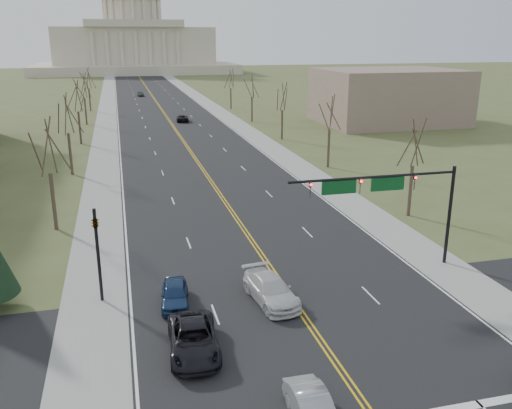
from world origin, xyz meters
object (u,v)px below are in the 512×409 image
signal_mast (386,191)px  car_far_sb (140,94)px  car_sb_inner_second (271,290)px  car_sb_outer_second (175,294)px  car_far_nb (182,118)px  car_sb_outer_lead (193,339)px  signal_left (97,245)px

signal_mast → car_far_sb: 124.41m
car_sb_inner_second → signal_mast: bearing=9.3°
car_sb_outer_second → car_far_nb: 76.16m
car_sb_inner_second → car_far_nb: bearing=79.4°
car_far_nb → car_sb_outer_lead: bearing=88.4°
signal_mast → car_far_nb: size_ratio=2.53×
car_sb_outer_second → car_far_nb: size_ratio=0.85×
car_sb_outer_second → car_far_sb: 125.59m
car_far_nb → car_far_sb: car_far_sb is taller
signal_left → car_sb_outer_second: size_ratio=1.47×
car_far_sb → signal_left: bearing=-96.5°
signal_mast → car_sb_inner_second: size_ratio=2.25×
car_far_sb → signal_mast: bearing=-87.7°
car_sb_outer_lead → signal_mast: bearing=30.2°
car_sb_inner_second → car_sb_outer_second: size_ratio=1.32×
car_sb_outer_second → car_far_sb: size_ratio=1.02×
signal_mast → car_sb_outer_second: signal_mast is taller
car_sb_inner_second → car_far_sb: car_sb_inner_second is taller
car_sb_outer_lead → car_far_nb: bearing=87.0°
car_sb_outer_lead → car_far_sb: bearing=91.9°
signal_left → car_sb_outer_lead: (4.72, -7.17, -2.95)m
car_sb_outer_lead → car_far_nb: 81.57m
car_sb_outer_second → car_far_nb: bearing=88.8°
signal_mast → car_sb_outer_lead: 16.70m
car_sb_outer_lead → car_sb_inner_second: (5.42, 4.47, 0.03)m
car_sb_inner_second → car_far_sb: (-1.84, 126.56, -0.10)m
signal_left → car_sb_inner_second: (10.14, -2.71, -2.92)m
signal_mast → car_sb_outer_second: (-14.60, -1.67, -5.06)m
signal_mast → car_sb_outer_second: size_ratio=2.98×
signal_mast → car_sb_inner_second: signal_mast is taller
signal_left → car_sb_outer_lead: 9.08m
signal_left → car_far_sb: 124.17m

